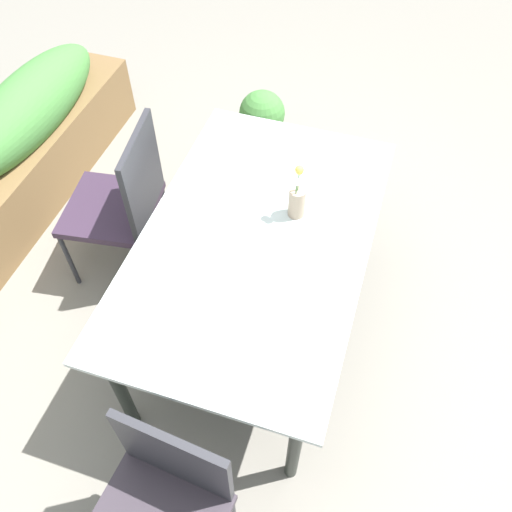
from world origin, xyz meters
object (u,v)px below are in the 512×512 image
Objects in this scene: flower_vase at (297,198)px; dining_table at (256,246)px; chair_end_left at (161,509)px; potted_plant at (262,123)px; chair_far_side at (124,199)px.

dining_table is at bearing 144.59° from flower_vase.
potted_plant is (2.56, 0.41, -0.27)m from chair_end_left.
chair_end_left is (-1.36, -0.83, -0.01)m from chair_far_side.
dining_table is 3.34× the size of potted_plant.
flower_vase is 0.60× the size of potted_plant.
dining_table is at bearing -163.80° from potted_plant.
chair_end_left is 1.40m from flower_vase.
flower_vase is 1.46m from potted_plant.
chair_far_side is 1.10× the size of chair_end_left.
chair_far_side is 1.59m from chair_end_left.
chair_end_left is at bearing -170.81° from potted_plant.
chair_end_left is 3.01× the size of flower_vase.
chair_far_side is (0.21, 0.82, -0.15)m from dining_table.
potted_plant is (1.40, 0.41, -0.43)m from dining_table.
chair_end_left reaches higher than dining_table.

